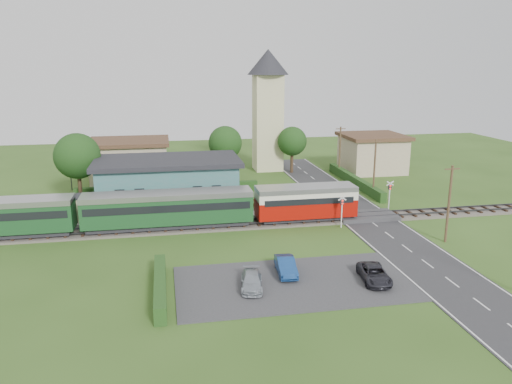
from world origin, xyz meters
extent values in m
plane|color=#2D4C19|center=(0.00, 0.00, 0.00)|extent=(120.00, 120.00, 0.00)
cube|color=#4C443D|center=(0.00, 2.00, 0.10)|extent=(76.00, 3.20, 0.20)
cube|color=#3F3F47|center=(0.00, 1.28, 0.42)|extent=(76.00, 0.08, 0.15)
cube|color=#3F3F47|center=(0.00, 2.72, 0.42)|extent=(76.00, 0.08, 0.15)
cube|color=#28282B|center=(10.00, 0.00, 0.03)|extent=(6.00, 70.00, 0.05)
cube|color=#333335|center=(-1.50, -12.00, 0.04)|extent=(17.00, 9.00, 0.08)
cube|color=#333335|center=(10.00, 2.00, 0.23)|extent=(6.20, 3.40, 0.45)
cube|color=gray|center=(-10.00, 5.20, 0.23)|extent=(30.00, 3.00, 0.45)
cube|color=beige|center=(-18.00, 5.20, 1.65)|extent=(2.00, 2.00, 2.40)
cube|color=#232328|center=(-18.00, 5.20, 2.93)|extent=(2.30, 2.30, 0.15)
cube|color=#337471|center=(-10.00, 11.00, 2.40)|extent=(15.00, 8.00, 4.80)
cube|color=#232328|center=(-10.00, 11.00, 5.05)|extent=(16.00, 9.00, 0.50)
cube|color=#232328|center=(-10.00, 7.06, 1.10)|extent=(1.20, 0.12, 2.20)
cube|color=black|center=(-15.00, 7.06, 2.40)|extent=(1.00, 0.12, 1.20)
cube|color=black|center=(-13.00, 7.06, 2.40)|extent=(1.00, 0.12, 1.20)
cube|color=black|center=(-7.00, 7.06, 2.40)|extent=(1.00, 0.12, 1.20)
cube|color=black|center=(-5.00, 7.06, 2.40)|extent=(1.00, 0.12, 1.20)
cube|color=#232328|center=(3.45, 2.00, 0.59)|extent=(9.00, 2.20, 0.50)
cube|color=#990C04|center=(3.45, 2.00, 1.59)|extent=(10.00, 2.80, 1.80)
cube|color=silver|center=(3.45, 2.00, 2.84)|extent=(10.00, 2.82, 0.90)
cube|color=black|center=(3.45, 2.00, 2.49)|extent=(9.00, 2.88, 0.60)
cube|color=#949494|center=(3.45, 2.00, 3.49)|extent=(10.00, 2.90, 0.45)
cube|color=#232328|center=(-10.15, 2.00, 0.59)|extent=(15.20, 2.20, 0.50)
cube|color=#18431F|center=(-10.15, 2.00, 2.09)|extent=(16.00, 2.80, 2.60)
cube|color=black|center=(-10.15, 2.00, 2.49)|extent=(15.40, 2.86, 0.70)
cube|color=#949494|center=(-10.15, 2.00, 3.49)|extent=(16.00, 2.90, 0.50)
cube|color=beige|center=(5.00, 28.00, 7.00)|extent=(4.00, 4.00, 14.00)
cone|color=#232328|center=(5.00, 28.00, 15.80)|extent=(6.00, 6.00, 3.60)
cube|color=tan|center=(-15.00, 25.00, 2.50)|extent=(10.00, 8.00, 5.00)
cube|color=#472D1E|center=(-15.00, 25.00, 5.25)|extent=(10.80, 8.80, 0.50)
cube|color=tan|center=(20.00, 24.00, 2.50)|extent=(8.00, 8.00, 5.00)
cube|color=#472D1E|center=(20.00, 24.00, 5.25)|extent=(8.80, 8.80, 0.50)
cube|color=#193814|center=(-11.00, -12.00, 0.60)|extent=(0.80, 9.00, 1.20)
cube|color=#193814|center=(14.20, 16.00, 0.60)|extent=(0.80, 18.00, 1.20)
cube|color=#193814|center=(-10.00, 15.50, 0.65)|extent=(22.00, 0.80, 1.30)
cylinder|color=#332316|center=(-20.00, 14.00, 2.06)|extent=(0.44, 0.44, 4.12)
sphere|color=#143311|center=(-20.00, 14.00, 5.40)|extent=(5.20, 5.20, 5.20)
cylinder|color=#332316|center=(-2.00, 23.00, 1.93)|extent=(0.44, 0.44, 3.85)
sphere|color=#143311|center=(-2.00, 23.00, 5.04)|extent=(4.60, 4.60, 4.60)
cylinder|color=#332316|center=(8.00, 25.00, 1.79)|extent=(0.44, 0.44, 3.58)
sphere|color=#143311|center=(8.00, 25.00, 4.68)|extent=(4.20, 4.20, 4.20)
cylinder|color=#473321|center=(14.20, -6.00, 3.50)|extent=(0.22, 0.22, 7.00)
cube|color=#473321|center=(14.20, -6.00, 6.70)|extent=(1.40, 0.10, 0.10)
cylinder|color=#473321|center=(14.20, 10.00, 3.50)|extent=(0.22, 0.22, 7.00)
cube|color=#473321|center=(14.20, 10.00, 6.70)|extent=(1.40, 0.10, 0.10)
cylinder|color=#473321|center=(14.20, 22.00, 3.50)|extent=(0.22, 0.22, 7.00)
cube|color=#473321|center=(14.20, 22.00, 6.70)|extent=(1.40, 0.10, 0.10)
cylinder|color=silver|center=(6.40, -0.40, 1.50)|extent=(0.12, 0.12, 3.00)
cube|color=#232328|center=(6.40, -0.40, 2.60)|extent=(0.35, 0.18, 0.55)
sphere|color=#FF190C|center=(6.40, -0.52, 2.75)|extent=(0.14, 0.14, 0.14)
sphere|color=#FF190C|center=(6.40, -0.52, 2.45)|extent=(0.14, 0.14, 0.14)
cube|color=silver|center=(6.40, -0.40, 3.00)|extent=(0.84, 0.05, 0.55)
cube|color=silver|center=(6.40, -0.40, 3.00)|extent=(0.84, 0.05, 0.55)
cylinder|color=silver|center=(13.60, 4.40, 1.50)|extent=(0.12, 0.12, 3.00)
cube|color=#232328|center=(13.60, 4.40, 2.60)|extent=(0.35, 0.18, 0.55)
sphere|color=#FF190C|center=(13.60, 4.28, 2.75)|extent=(0.14, 0.14, 0.14)
sphere|color=#FF190C|center=(13.60, 4.28, 2.45)|extent=(0.14, 0.14, 0.14)
cube|color=silver|center=(13.60, 4.40, 3.00)|extent=(0.84, 0.05, 0.55)
cube|color=silver|center=(13.60, 4.40, 3.00)|extent=(0.84, 0.05, 0.55)
cylinder|color=#3F3F47|center=(-22.00, 20.00, 2.50)|extent=(0.14, 0.14, 5.00)
sphere|color=orange|center=(-22.00, 20.00, 5.00)|extent=(0.30, 0.30, 0.30)
cylinder|color=#3F3F47|center=(16.00, 27.00, 2.50)|extent=(0.14, 0.14, 5.00)
sphere|color=orange|center=(16.00, 27.00, 5.00)|extent=(0.30, 0.30, 0.30)
imported|color=#232496|center=(9.96, 13.71, 0.58)|extent=(3.21, 1.50, 1.06)
imported|color=navy|center=(-1.63, -10.34, 0.70)|extent=(1.59, 3.86, 1.24)
imported|color=#98A0A9|center=(-4.61, -12.32, 0.61)|extent=(2.03, 3.83, 1.06)
imported|color=#23232A|center=(4.41, -12.83, 0.64)|extent=(2.36, 4.23, 1.12)
imported|color=gray|center=(-1.09, 5.46, 1.24)|extent=(0.63, 0.46, 1.58)
imported|color=gray|center=(-17.03, 5.23, 1.34)|extent=(0.71, 0.90, 1.78)
camera|label=1|loc=(-10.31, -44.45, 15.54)|focal=35.00mm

